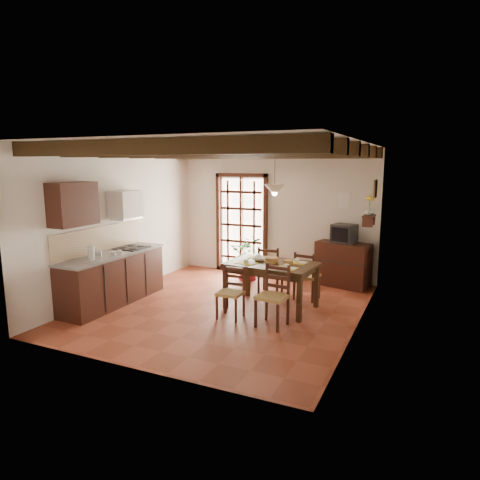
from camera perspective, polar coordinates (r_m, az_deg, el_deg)
The scene contains 25 objects.
ground_plane at distance 7.60m, azimuth -1.97°, elevation -9.00°, with size 5.00×5.00×0.00m, color brown.
room_shell at distance 7.21m, azimuth -2.05°, elevation 4.76°, with size 4.52×5.02×2.81m.
ceiling_beams at distance 7.18m, azimuth -2.10°, elevation 11.72°, with size 4.50×4.34×0.20m.
french_door at distance 9.82m, azimuth 0.20°, elevation 2.44°, with size 1.26×0.11×2.32m.
kitchen_counter at distance 8.04m, azimuth -16.56°, elevation -4.82°, with size 0.64×2.25×1.38m.
upper_cabinet at distance 7.39m, azimuth -21.37°, elevation 4.47°, with size 0.35×0.80×0.70m, color #331710.
range_hood at distance 8.30m, azimuth -15.00°, elevation 4.57°, with size 0.38×0.60×0.54m.
counter_items at distance 8.00m, azimuth -16.31°, elevation -1.31°, with size 0.50×1.43×0.25m.
dining_table at distance 7.41m, azimuth 4.22°, elevation -3.84°, with size 1.55×1.06×0.81m.
chair_near_left at distance 7.05m, azimuth -1.24°, elevation -8.26°, with size 0.40×0.38×0.85m.
chair_near_right at distance 6.71m, azimuth 4.34°, elevation -8.94°, with size 0.49×0.47×0.96m.
chair_far_left at distance 8.33m, azimuth 4.06°, elevation -5.17°, with size 0.46×0.44×0.94m.
chair_far_right at distance 8.07m, azimuth 8.87°, elevation -5.87°, with size 0.45×0.43×0.90m.
table_setting at distance 7.37m, azimuth 4.24°, elevation -2.40°, with size 1.08×0.72×0.10m.
table_bowl at distance 7.54m, azimuth 2.57°, elevation -2.56°, with size 0.22×0.22×0.05m, color white.
sideboard at distance 9.03m, azimuth 13.54°, elevation -3.18°, with size 1.07×0.48×0.91m, color #331710.
crt_tv at distance 8.90m, azimuth 13.71°, elevation 0.85°, with size 0.52×0.50×0.37m.
fuse_box at distance 9.09m, azimuth 13.66°, elevation 5.18°, with size 0.25×0.03×0.32m, color white.
plant_pot at distance 9.34m, azimuth 1.01°, elevation -4.64°, with size 0.39×0.39×0.24m, color maroon.
potted_plant at distance 9.23m, azimuth 1.02°, elevation -1.87°, with size 1.83×1.57×2.04m, color #144C19.
wall_shelf at distance 8.15m, azimuth 16.81°, elevation 2.80°, with size 0.20×0.42×0.20m.
shelf_vase at distance 8.13m, azimuth 16.86°, elevation 3.77°, with size 0.15×0.15×0.15m, color #B2BFB2.
shelf_flowers at distance 8.11m, azimuth 16.94°, elevation 5.23°, with size 0.14×0.14×0.36m.
framed_picture at distance 8.09m, azimuth 17.60°, elevation 6.55°, with size 0.03×0.32×0.32m.
pendant_lamp at distance 7.30m, azimuth 4.64°, elevation 6.87°, with size 0.36×0.36×0.84m.
Camera 1 is at (3.22, -6.42, 2.49)m, focal length 32.00 mm.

